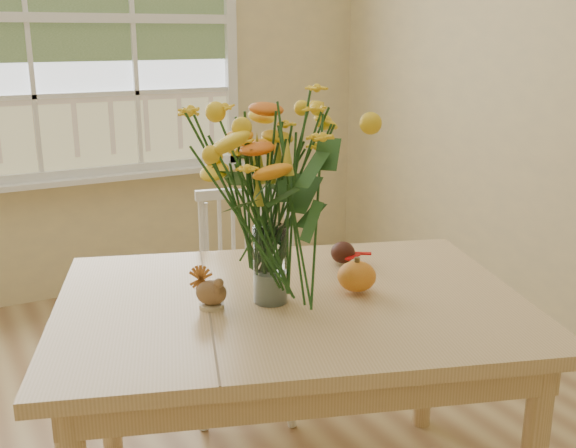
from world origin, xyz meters
TOP-DOWN VIEW (x-y plane):
  - wall_back at (0.00, 2.25)m, footprint 4.00×0.02m
  - window at (0.00, 2.21)m, footprint 2.42×0.12m
  - dining_table at (0.35, 0.04)m, footprint 1.59×1.35m
  - windsor_chair at (0.52, 0.72)m, footprint 0.53×0.52m
  - flower_vase at (0.29, 0.05)m, footprint 0.47×0.47m
  - pumpkin at (0.55, -0.01)m, footprint 0.12×0.12m
  - turkey_figurine at (0.12, 0.08)m, footprint 0.11×0.11m
  - dark_gourd at (0.65, 0.22)m, footprint 0.13×0.08m

SIDE VIEW (x-z plane):
  - windsor_chair at x=0.52m, z-range 0.06..0.91m
  - dining_table at x=0.35m, z-range 0.27..0.99m
  - dark_gourd at x=0.65m, z-range 0.72..0.80m
  - turkey_figurine at x=0.12m, z-range 0.71..0.82m
  - pumpkin at x=0.55m, z-range 0.72..0.81m
  - flower_vase at x=0.29m, z-range 0.78..1.34m
  - wall_back at x=0.00m, z-range 0.00..2.70m
  - window at x=0.00m, z-range 0.66..2.40m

